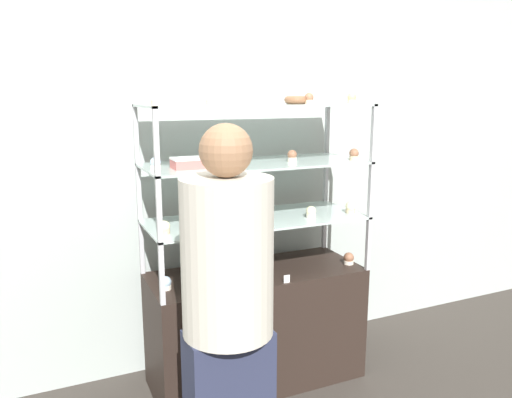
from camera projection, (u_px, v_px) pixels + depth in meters
The scene contains 30 objects.
ground_plane at pixel (256, 378), 3.05m from camera, with size 20.00×20.00×0.00m, color #38332D.
back_wall at pixel (230, 159), 3.13m from camera, with size 8.00×0.05×2.60m.
display_base at pixel (256, 326), 2.98m from camera, with size 1.24×0.51×0.69m.
display_riser_lower at pixel (256, 222), 2.84m from camera, with size 1.24×0.51×0.32m.
display_riser_middle at pixel (256, 166), 2.78m from camera, with size 1.24×0.51×0.32m.
display_riser_upper at pixel (256, 108), 2.71m from camera, with size 1.24×0.51×0.32m.
layer_cake_centerpiece at pixel (245, 264), 2.87m from camera, with size 0.21×0.21×0.11m.
sheet_cake_frosted at pixel (197, 162), 2.57m from camera, with size 0.26×0.13×0.06m.
cupcake_0 at pixel (165, 283), 2.63m from camera, with size 0.06×0.06×0.07m.
cupcake_1 at pixel (349, 259), 3.03m from camera, with size 0.06×0.06×0.07m.
price_tag_0 at pixel (287, 279), 2.72m from camera, with size 0.04×0.00×0.04m.
cupcake_2 at pixel (164, 228), 2.52m from camera, with size 0.06×0.06×0.07m.
cupcake_3 at pixel (217, 221), 2.65m from camera, with size 0.06×0.06×0.07m.
cupcake_4 at pixel (259, 214), 2.80m from camera, with size 0.06×0.06×0.07m.
cupcake_5 at pixel (311, 212), 2.85m from camera, with size 0.06×0.06×0.07m.
cupcake_6 at pixel (350, 208), 2.97m from camera, with size 0.06×0.06×0.07m.
price_tag_1 at pixel (257, 226), 2.59m from camera, with size 0.04×0.00×0.04m.
cupcake_7 at pixel (156, 164), 2.49m from camera, with size 0.05×0.05×0.07m.
cupcake_8 at pixel (231, 160), 2.63m from camera, with size 0.05×0.05×0.07m.
cupcake_9 at pixel (292, 156), 2.81m from camera, with size 0.05×0.05×0.07m.
cupcake_10 at pixel (354, 155), 2.87m from camera, with size 0.05×0.05×0.07m.
price_tag_2 at pixel (242, 166), 2.49m from camera, with size 0.04×0.00×0.04m.
cupcake_11 at pixel (155, 99), 2.42m from camera, with size 0.05×0.05×0.06m.
cupcake_12 at pixel (210, 99), 2.55m from camera, with size 0.05×0.05×0.06m.
cupcake_13 at pixel (266, 99), 2.62m from camera, with size 0.05×0.05×0.06m.
cupcake_14 at pixel (309, 99), 2.74m from camera, with size 0.05×0.05×0.06m.
cupcake_15 at pixel (352, 98), 2.86m from camera, with size 0.05×0.05×0.06m.
price_tag_3 at pixel (276, 100), 2.50m from camera, with size 0.04×0.00×0.04m.
donut_glazed at pixel (296, 100), 2.76m from camera, with size 0.13×0.13×0.04m.
customer_figure at pixel (228, 306), 2.03m from camera, with size 0.37×0.37×1.59m.
Camera 1 is at (-1.13, -2.52, 1.70)m, focal length 35.00 mm.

